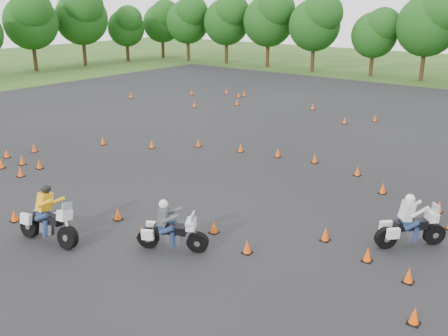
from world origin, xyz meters
TOP-DOWN VIEW (x-y plane):
  - ground at (0.00, 0.00)m, footprint 140.00×140.00m
  - asphalt_pad at (0.00, 6.00)m, footprint 62.00×62.00m
  - traffic_cones at (-1.27, 5.58)m, footprint 36.09×32.91m
  - rider_grey at (1.64, -0.79)m, footprint 2.43×1.73m
  - rider_yellow at (-2.00, -3.07)m, footprint 2.62×1.15m
  - rider_white at (7.63, 4.19)m, footprint 2.20×2.30m

SIDE VIEW (x-z plane):
  - ground at x=0.00m, z-range 0.00..0.00m
  - asphalt_pad at x=0.00m, z-range 0.01..0.01m
  - traffic_cones at x=-1.27m, z-range 0.01..0.46m
  - rider_grey at x=1.64m, z-range 0.00..1.83m
  - rider_white at x=7.63m, z-range 0.00..1.89m
  - rider_yellow at x=-2.00m, z-range 0.00..1.96m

